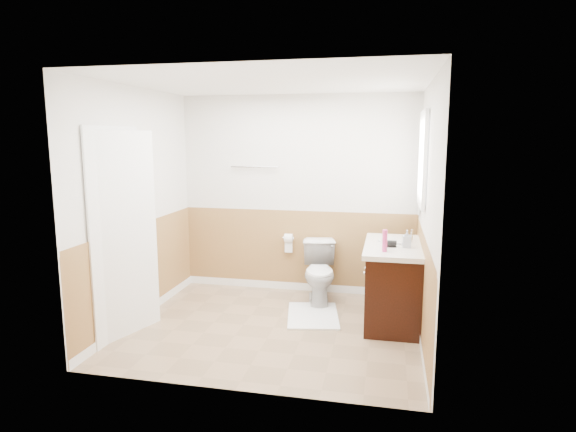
% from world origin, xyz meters
% --- Properties ---
extents(floor, '(3.00, 3.00, 0.00)m').
position_xyz_m(floor, '(0.00, 0.00, 0.00)').
color(floor, '#8C7051').
rests_on(floor, ground).
extents(ceiling, '(3.00, 3.00, 0.00)m').
position_xyz_m(ceiling, '(0.00, 0.00, 2.50)').
color(ceiling, white).
rests_on(ceiling, floor).
extents(wall_back, '(3.00, 0.00, 3.00)m').
position_xyz_m(wall_back, '(0.00, 1.30, 1.25)').
color(wall_back, silver).
rests_on(wall_back, floor).
extents(wall_front, '(3.00, 0.00, 3.00)m').
position_xyz_m(wall_front, '(0.00, -1.30, 1.25)').
color(wall_front, silver).
rests_on(wall_front, floor).
extents(wall_left, '(0.00, 3.00, 3.00)m').
position_xyz_m(wall_left, '(-1.50, 0.00, 1.25)').
color(wall_left, silver).
rests_on(wall_left, floor).
extents(wall_right, '(0.00, 3.00, 3.00)m').
position_xyz_m(wall_right, '(1.50, 0.00, 1.25)').
color(wall_right, silver).
rests_on(wall_right, floor).
extents(wainscot_back, '(3.00, 0.00, 3.00)m').
position_xyz_m(wainscot_back, '(0.00, 1.29, 0.50)').
color(wainscot_back, '#A17640').
rests_on(wainscot_back, floor).
extents(wainscot_front, '(3.00, 0.00, 3.00)m').
position_xyz_m(wainscot_front, '(0.00, -1.29, 0.50)').
color(wainscot_front, '#A17640').
rests_on(wainscot_front, floor).
extents(wainscot_left, '(0.00, 2.60, 2.60)m').
position_xyz_m(wainscot_left, '(-1.49, 0.00, 0.50)').
color(wainscot_left, '#A17640').
rests_on(wainscot_left, floor).
extents(wainscot_right, '(0.00, 2.60, 2.60)m').
position_xyz_m(wainscot_right, '(1.49, 0.00, 0.50)').
color(wainscot_right, '#A17640').
rests_on(wainscot_right, floor).
extents(toilet, '(0.52, 0.77, 0.72)m').
position_xyz_m(toilet, '(0.35, 0.90, 0.36)').
color(toilet, silver).
rests_on(toilet, floor).
extents(bath_mat, '(0.68, 0.89, 0.02)m').
position_xyz_m(bath_mat, '(0.35, 0.40, 0.01)').
color(bath_mat, white).
rests_on(bath_mat, floor).
extents(vanity_cabinet, '(0.55, 1.10, 0.80)m').
position_xyz_m(vanity_cabinet, '(1.21, 0.44, 0.40)').
color(vanity_cabinet, black).
rests_on(vanity_cabinet, floor).
extents(vanity_knob_left, '(0.03, 0.03, 0.03)m').
position_xyz_m(vanity_knob_left, '(0.91, 0.34, 0.55)').
color(vanity_knob_left, silver).
rests_on(vanity_knob_left, vanity_cabinet).
extents(vanity_knob_right, '(0.03, 0.03, 0.03)m').
position_xyz_m(vanity_knob_right, '(0.91, 0.54, 0.55)').
color(vanity_knob_right, silver).
rests_on(vanity_knob_right, vanity_cabinet).
extents(countertop, '(0.60, 1.15, 0.05)m').
position_xyz_m(countertop, '(1.20, 0.44, 0.83)').
color(countertop, beige).
rests_on(countertop, vanity_cabinet).
extents(sink_basin, '(0.36, 0.36, 0.02)m').
position_xyz_m(sink_basin, '(1.21, 0.59, 0.86)').
color(sink_basin, silver).
rests_on(sink_basin, countertop).
extents(faucet, '(0.02, 0.02, 0.14)m').
position_xyz_m(faucet, '(1.39, 0.59, 0.92)').
color(faucet, silver).
rests_on(faucet, countertop).
extents(lotion_bottle, '(0.05, 0.05, 0.22)m').
position_xyz_m(lotion_bottle, '(1.11, 0.10, 0.96)').
color(lotion_bottle, '#C13274').
rests_on(lotion_bottle, countertop).
extents(soap_dispenser, '(0.09, 0.09, 0.18)m').
position_xyz_m(soap_dispenser, '(1.33, 0.34, 0.94)').
color(soap_dispenser, '#9299A5').
rests_on(soap_dispenser, countertop).
extents(hair_dryer_body, '(0.14, 0.07, 0.07)m').
position_xyz_m(hair_dryer_body, '(1.16, 0.32, 0.89)').
color(hair_dryer_body, black).
rests_on(hair_dryer_body, countertop).
extents(hair_dryer_handle, '(0.03, 0.03, 0.07)m').
position_xyz_m(hair_dryer_handle, '(1.13, 0.31, 0.86)').
color(hair_dryer_handle, black).
rests_on(hair_dryer_handle, countertop).
extents(mirror_panel, '(0.02, 0.35, 0.90)m').
position_xyz_m(mirror_panel, '(1.48, 1.10, 1.55)').
color(mirror_panel, silver).
rests_on(mirror_panel, wall_right).
extents(window_frame, '(0.04, 0.80, 1.00)m').
position_xyz_m(window_frame, '(1.47, 0.59, 1.75)').
color(window_frame, white).
rests_on(window_frame, wall_right).
extents(window_glass, '(0.01, 0.70, 0.90)m').
position_xyz_m(window_glass, '(1.49, 0.59, 1.75)').
color(window_glass, white).
rests_on(window_glass, wall_right).
extents(door, '(0.29, 0.78, 2.04)m').
position_xyz_m(door, '(-1.40, -0.45, 1.02)').
color(door, white).
rests_on(door, wall_left).
extents(door_frame, '(0.02, 0.92, 2.10)m').
position_xyz_m(door_frame, '(-1.48, -0.45, 1.03)').
color(door_frame, white).
rests_on(door_frame, wall_left).
extents(door_knob, '(0.06, 0.06, 0.06)m').
position_xyz_m(door_knob, '(-1.34, -0.12, 0.95)').
color(door_knob, silver).
rests_on(door_knob, door).
extents(towel_bar, '(0.62, 0.02, 0.02)m').
position_xyz_m(towel_bar, '(-0.55, 1.25, 1.60)').
color(towel_bar, silver).
rests_on(towel_bar, wall_back).
extents(tp_holder_bar, '(0.14, 0.02, 0.02)m').
position_xyz_m(tp_holder_bar, '(-0.10, 1.23, 0.70)').
color(tp_holder_bar, silver).
rests_on(tp_holder_bar, wall_back).
extents(tp_roll, '(0.10, 0.11, 0.11)m').
position_xyz_m(tp_roll, '(-0.10, 1.23, 0.70)').
color(tp_roll, white).
rests_on(tp_roll, tp_holder_bar).
extents(tp_sheet, '(0.10, 0.01, 0.16)m').
position_xyz_m(tp_sheet, '(-0.10, 1.23, 0.59)').
color(tp_sheet, white).
rests_on(tp_sheet, tp_roll).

